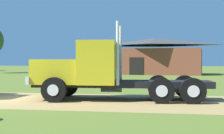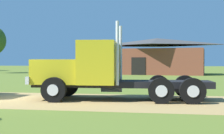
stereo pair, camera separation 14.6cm
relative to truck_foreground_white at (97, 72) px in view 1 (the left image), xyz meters
name	(u,v)px [view 1 (the left image)]	position (x,y,z in m)	size (l,w,h in m)	color
ground_plane	(21,99)	(-3.38, -0.59, -1.23)	(200.00, 200.00, 0.00)	#576A25
dirt_track	(21,99)	(-3.38, -0.59, -1.23)	(120.00, 5.70, 0.01)	#A1824C
truck_foreground_white	(97,72)	(0.00, 0.00, 0.00)	(8.10, 3.22, 3.41)	black
shed_building	(155,57)	(1.66, 28.74, 1.07)	(13.34, 8.37, 4.77)	brown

